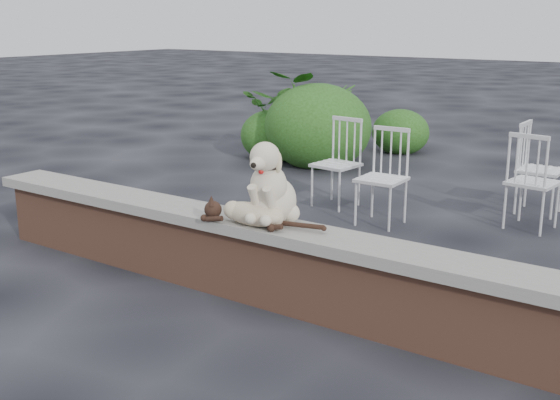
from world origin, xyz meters
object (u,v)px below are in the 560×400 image
Objects in this scene: chair_b at (336,163)px; dog at (274,180)px; potted_plant_a at (286,114)px; chair_a at (382,178)px; potted_plant_b at (340,120)px; chair_c at (533,181)px; cat at (252,213)px; chair_e at (541,169)px.

dog is at bearing -63.44° from chair_b.
potted_plant_a is at bearing 115.41° from dog.
dog is 2.19m from chair_a.
dog is 0.58× the size of potted_plant_b.
dog is 0.47× the size of potted_plant_a.
dog is 0.64× the size of chair_a.
chair_b is 0.91× the size of potted_plant_b.
chair_c is at bearing 28.16° from chair_a.
potted_plant_a is (-1.93, 1.87, 0.17)m from chair_b.
cat is at bearing -87.33° from chair_a.
chair_b is 1.00× the size of chair_e.
chair_b reaches higher than cat.
dog is 3.04m from chair_c.
potted_plant_b is (-1.46, 2.58, 0.05)m from chair_b.
dog is at bearing 77.21° from chair_c.
potted_plant_a is at bearing 138.97° from chair_a.
chair_c is 4.18m from potted_plant_a.
potted_plant_b reaches higher than cat.
cat is at bearing 76.77° from chair_c.
potted_plant_b reaches higher than chair_b.
dog is at bearing 53.84° from cat.
cat is at bearing -126.16° from dog.
cat is 1.14× the size of chair_b.
potted_plant_b is (-3.33, 1.62, 0.05)m from chair_e.
dog is 5.22m from potted_plant_a.
chair_b is 0.79m from chair_a.
chair_c is (1.01, 2.83, -0.41)m from dog.
chair_b is at bearing 17.24° from chair_c.
chair_a is at bearing 137.98° from chair_e.
dog is at bearing -56.50° from potted_plant_a.
dog is at bearing 164.50° from chair_e.
chair_a is at bearing 88.12° from dog.
chair_c reaches higher than cat.
potted_plant_b is (-2.17, 2.92, 0.05)m from chair_a.
chair_b and chair_a have the same top height.
chair_e is 0.74× the size of potted_plant_a.
cat is 2.30m from chair_a.
potted_plant_a is (-3.89, 1.51, 0.17)m from chair_c.
chair_b is (-0.94, 2.48, -0.41)m from dog.
chair_c is 4.08m from potted_plant_b.
chair_b and chair_c have the same top height.
chair_e is 3.70m from potted_plant_b.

